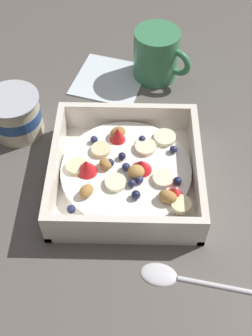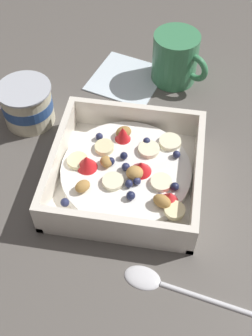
{
  "view_description": "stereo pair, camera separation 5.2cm",
  "coord_description": "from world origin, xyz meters",
  "px_view_note": "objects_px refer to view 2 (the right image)",
  "views": [
    {
      "loc": [
        -0.39,
        -0.02,
        0.51
      ],
      "look_at": [
        -0.01,
        -0.01,
        0.03
      ],
      "focal_mm": 45.29,
      "sensor_mm": 36.0,
      "label": 1
    },
    {
      "loc": [
        -0.38,
        -0.07,
        0.51
      ],
      "look_at": [
        -0.01,
        -0.01,
        0.03
      ],
      "focal_mm": 45.29,
      "sensor_mm": 36.0,
      "label": 2
    }
  ],
  "objects_px": {
    "yogurt_cup": "(27,104)",
    "folded_napkin": "(127,78)",
    "fruit_bowl": "(126,172)",
    "spoon": "(163,283)",
    "coffee_mug": "(176,58)"
  },
  "relations": [
    {
      "from": "coffee_mug",
      "to": "folded_napkin",
      "type": "distance_m",
      "value": 0.1
    },
    {
      "from": "fruit_bowl",
      "to": "yogurt_cup",
      "type": "distance_m",
      "value": 0.21
    },
    {
      "from": "fruit_bowl",
      "to": "coffee_mug",
      "type": "distance_m",
      "value": 0.25
    },
    {
      "from": "spoon",
      "to": "coffee_mug",
      "type": "bearing_deg",
      "value": 3.16
    },
    {
      "from": "fruit_bowl",
      "to": "coffee_mug",
      "type": "relative_size",
      "value": 2.11
    },
    {
      "from": "spoon",
      "to": "yogurt_cup",
      "type": "height_order",
      "value": "yogurt_cup"
    },
    {
      "from": "coffee_mug",
      "to": "yogurt_cup",
      "type": "bearing_deg",
      "value": 122.28
    },
    {
      "from": "fruit_bowl",
      "to": "coffee_mug",
      "type": "xyz_separation_m",
      "value": [
        0.24,
        -0.05,
        0.03
      ]
    },
    {
      "from": "yogurt_cup",
      "to": "folded_napkin",
      "type": "bearing_deg",
      "value": -48.07
    },
    {
      "from": "yogurt_cup",
      "to": "folded_napkin",
      "type": "height_order",
      "value": "yogurt_cup"
    },
    {
      "from": "fruit_bowl",
      "to": "folded_napkin",
      "type": "relative_size",
      "value": 1.78
    },
    {
      "from": "spoon",
      "to": "folded_napkin",
      "type": "bearing_deg",
      "value": 15.65
    },
    {
      "from": "fruit_bowl",
      "to": "spoon",
      "type": "xyz_separation_m",
      "value": [
        -0.15,
        -0.07,
        -0.02
      ]
    },
    {
      "from": "yogurt_cup",
      "to": "folded_napkin",
      "type": "relative_size",
      "value": 0.72
    },
    {
      "from": "fruit_bowl",
      "to": "coffee_mug",
      "type": "bearing_deg",
      "value": -11.33
    }
  ]
}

